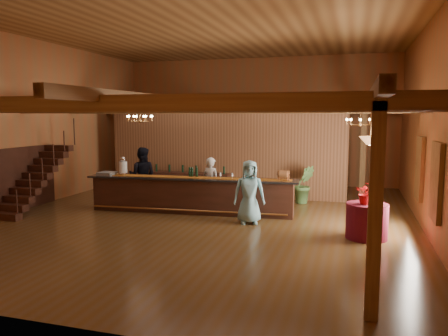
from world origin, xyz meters
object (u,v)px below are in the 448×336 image
(beverage_dispenser, at_px, (123,166))
(staff_second, at_px, (142,175))
(raffle_drum, at_px, (283,175))
(chandelier_right, at_px, (360,121))
(round_table, at_px, (367,221))
(bartender, at_px, (211,183))
(pendant_lamp, at_px, (370,141))
(chandelier_left, at_px, (140,118))
(tasting_bar, at_px, (191,195))
(floor_plant, at_px, (304,184))
(backbar_shelf, at_px, (190,184))
(guest, at_px, (249,192))

(beverage_dispenser, bearing_deg, staff_second, 81.28)
(raffle_drum, relative_size, chandelier_right, 0.42)
(round_table, bearing_deg, chandelier_right, 94.78)
(bartender, bearing_deg, pendant_lamp, 174.41)
(raffle_drum, distance_m, chandelier_left, 4.67)
(tasting_bar, relative_size, bartender, 3.95)
(round_table, height_order, floor_plant, floor_plant)
(floor_plant, bearing_deg, staff_second, -163.33)
(round_table, relative_size, staff_second, 0.52)
(pendant_lamp, bearing_deg, chandelier_left, 170.54)
(staff_second, bearing_deg, beverage_dispenser, 69.14)
(tasting_bar, xyz_separation_m, backbar_shelf, (-1.09, 2.67, -0.12))
(guest, bearing_deg, pendant_lamp, -27.19)
(backbar_shelf, relative_size, round_table, 3.10)
(round_table, relative_size, floor_plant, 0.76)
(raffle_drum, relative_size, guest, 0.19)
(pendant_lamp, bearing_deg, bartender, 155.90)
(tasting_bar, relative_size, round_table, 6.63)
(raffle_drum, distance_m, chandelier_right, 2.76)
(raffle_drum, bearing_deg, bartender, 168.84)
(round_table, xyz_separation_m, chandelier_right, (-0.21, 2.51, 2.39))
(beverage_dispenser, relative_size, bartender, 0.36)
(guest, distance_m, floor_plant, 3.49)
(floor_plant, bearing_deg, raffle_drum, -98.70)
(chandelier_right, bearing_deg, backbar_shelf, 164.91)
(raffle_drum, height_order, staff_second, staff_second)
(chandelier_right, distance_m, bartender, 4.93)
(chandelier_left, xyz_separation_m, pendant_lamp, (6.66, -1.11, -0.51))
(beverage_dispenser, distance_m, floor_plant, 6.08)
(guest, xyz_separation_m, floor_plant, (1.14, 3.29, -0.23))
(raffle_drum, xyz_separation_m, chandelier_left, (-4.34, -0.52, 1.64))
(chandelier_left, height_order, bartender, chandelier_left)
(tasting_bar, bearing_deg, chandelier_left, -171.01)
(chandelier_left, bearing_deg, raffle_drum, 6.89)
(chandelier_left, xyz_separation_m, guest, (3.55, -0.47, -2.03))
(round_table, relative_size, chandelier_left, 1.25)
(pendant_lamp, bearing_deg, beverage_dispenser, 169.69)
(beverage_dispenser, height_order, round_table, beverage_dispenser)
(staff_second, bearing_deg, backbar_shelf, -132.12)
(backbar_shelf, relative_size, chandelier_left, 3.88)
(backbar_shelf, relative_size, floor_plant, 2.37)
(tasting_bar, height_order, chandelier_left, chandelier_left)
(beverage_dispenser, relative_size, round_table, 0.60)
(staff_second, height_order, guest, staff_second)
(beverage_dispenser, relative_size, floor_plant, 0.46)
(raffle_drum, distance_m, guest, 1.33)
(bartender, bearing_deg, guest, 156.03)
(tasting_bar, height_order, guest, guest)
(backbar_shelf, height_order, round_table, backbar_shelf)
(pendant_lamp, xyz_separation_m, bartender, (-4.71, 2.11, -1.56))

